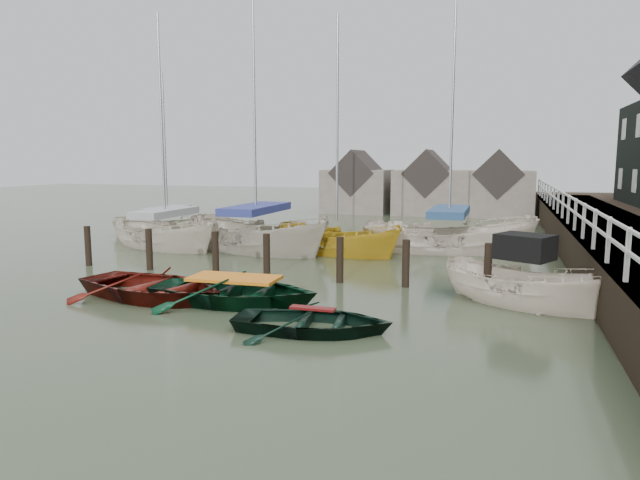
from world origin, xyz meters
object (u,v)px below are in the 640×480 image
(rowboat_red, at_px, (154,299))
(motorboat, at_px, (522,302))
(sailboat_c, at_px, (337,252))
(sailboat_e, at_px, (168,234))
(sailboat_b, at_px, (257,249))
(rowboat_green, at_px, (235,303))
(sailboat_d, at_px, (448,250))
(rowboat_dkgreen, at_px, (313,331))
(sailboat_a, at_px, (166,246))

(rowboat_red, bearing_deg, motorboat, -64.68)
(sailboat_c, xyz_separation_m, sailboat_e, (-9.50, 2.66, 0.05))
(motorboat, relative_size, sailboat_b, 0.39)
(rowboat_green, bearing_deg, sailboat_b, 18.14)
(sailboat_d, bearing_deg, rowboat_green, 148.48)
(rowboat_dkgreen, distance_m, motorboat, 5.81)
(rowboat_green, distance_m, sailboat_a, 10.57)
(rowboat_dkgreen, relative_size, sailboat_c, 0.33)
(rowboat_dkgreen, bearing_deg, sailboat_b, 23.08)
(rowboat_dkgreen, bearing_deg, sailboat_c, 6.25)
(rowboat_red, height_order, sailboat_a, sailboat_a)
(motorboat, relative_size, sailboat_d, 0.38)
(motorboat, distance_m, sailboat_c, 9.55)
(rowboat_green, distance_m, sailboat_e, 14.67)
(rowboat_green, relative_size, sailboat_e, 0.50)
(sailboat_a, distance_m, sailboat_d, 11.86)
(sailboat_b, height_order, sailboat_d, sailboat_d)
(rowboat_red, height_order, rowboat_dkgreen, rowboat_red)
(motorboat, xyz_separation_m, sailboat_b, (-10.17, 6.15, -0.03))
(sailboat_b, bearing_deg, rowboat_dkgreen, -128.24)
(rowboat_green, relative_size, motorboat, 0.93)
(sailboat_c, height_order, sailboat_e, sailboat_c)
(rowboat_dkgreen, distance_m, sailboat_e, 17.73)
(rowboat_red, height_order, sailboat_c, sailboat_c)
(rowboat_red, relative_size, motorboat, 0.95)
(motorboat, bearing_deg, rowboat_red, 131.46)
(rowboat_dkgreen, distance_m, sailboat_c, 10.71)
(rowboat_red, bearing_deg, sailboat_e, 42.78)
(rowboat_red, bearing_deg, sailboat_d, -20.79)
(sailboat_a, relative_size, sailboat_e, 1.22)
(rowboat_red, height_order, motorboat, motorboat)
(sailboat_a, bearing_deg, sailboat_b, -62.11)
(motorboat, distance_m, sailboat_b, 11.89)
(motorboat, bearing_deg, rowboat_green, 134.22)
(rowboat_green, xyz_separation_m, sailboat_e, (-9.26, 11.38, 0.06))
(sailboat_b, bearing_deg, rowboat_red, -153.16)
(motorboat, xyz_separation_m, sailboat_d, (-2.63, 8.36, -0.03))
(rowboat_red, relative_size, sailboat_e, 0.51)
(rowboat_green, height_order, sailboat_d, sailboat_d)
(sailboat_e, bearing_deg, rowboat_red, -172.65)
(sailboat_c, bearing_deg, motorboat, -110.95)
(sailboat_a, bearing_deg, sailboat_c, -60.88)
(rowboat_green, height_order, sailboat_e, sailboat_e)
(motorboat, relative_size, sailboat_e, 0.54)
(rowboat_green, xyz_separation_m, sailboat_c, (0.24, 8.72, 0.01))
(rowboat_red, relative_size, rowboat_green, 1.02)
(motorboat, relative_size, sailboat_a, 0.44)
(rowboat_red, distance_m, rowboat_dkgreen, 5.23)
(sailboat_d, bearing_deg, rowboat_dkgreen, 163.35)
(rowboat_dkgreen, height_order, sailboat_c, sailboat_c)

